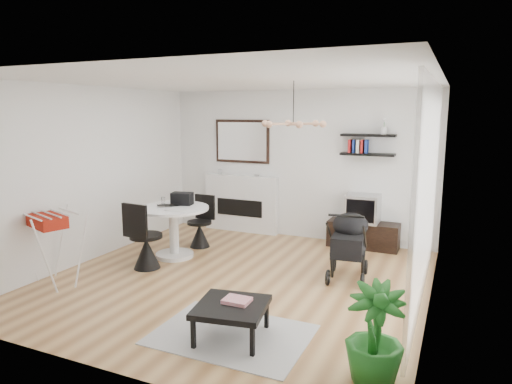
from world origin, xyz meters
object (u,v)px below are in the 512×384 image
at_px(fireplace, 241,197).
at_px(potted_plant, 375,335).
at_px(crt_tv, 363,208).
at_px(stroller, 349,247).
at_px(tv_console, 363,235).
at_px(dining_table, 174,224).
at_px(coffee_table, 231,308).
at_px(drying_rack, 53,247).

xyz_separation_m(fireplace, potted_plant, (3.27, -4.13, -0.24)).
bearing_deg(crt_tv, stroller, -85.71).
distance_m(fireplace, tv_console, 2.45).
xyz_separation_m(dining_table, stroller, (2.76, 0.22, -0.10)).
xyz_separation_m(tv_console, potted_plant, (0.87, -3.99, 0.22)).
bearing_deg(stroller, coffee_table, -113.68).
bearing_deg(stroller, fireplace, 139.40).
height_order(fireplace, potted_plant, fireplace).
xyz_separation_m(coffee_table, potted_plant, (1.47, -0.20, 0.11)).
height_order(fireplace, crt_tv, fireplace).
bearing_deg(stroller, tv_console, 86.97).
relative_size(tv_console, dining_table, 1.06).
distance_m(tv_console, stroller, 1.57).
bearing_deg(fireplace, coffee_table, -65.39).
relative_size(crt_tv, potted_plant, 0.62).
relative_size(dining_table, stroller, 1.10).
xyz_separation_m(drying_rack, stroller, (3.56, 1.87, -0.09)).
height_order(stroller, potted_plant, stroller).
distance_m(tv_console, potted_plant, 4.09).
height_order(dining_table, coffee_table, dining_table).
distance_m(crt_tv, coffee_table, 3.84).
height_order(dining_table, stroller, stroller).
distance_m(tv_console, drying_rack, 4.87).
relative_size(tv_console, potted_plant, 1.34).
relative_size(coffee_table, potted_plant, 0.91).
height_order(fireplace, drying_rack, fireplace).
xyz_separation_m(crt_tv, drying_rack, (-3.44, -3.41, -0.16)).
relative_size(tv_console, drying_rack, 1.20).
relative_size(fireplace, stroller, 2.12).
relative_size(stroller, potted_plant, 1.15).
xyz_separation_m(tv_console, dining_table, (-2.67, -1.77, 0.32)).
bearing_deg(tv_console, fireplace, 176.61).
xyz_separation_m(tv_console, crt_tv, (-0.02, -0.00, 0.46)).
bearing_deg(drying_rack, tv_console, 63.86).
relative_size(fireplace, crt_tv, 3.95).
bearing_deg(coffee_table, stroller, 72.78).
xyz_separation_m(dining_table, coffee_table, (2.07, -2.02, -0.21)).
height_order(dining_table, drying_rack, drying_rack).
height_order(crt_tv, coffee_table, crt_tv).
height_order(drying_rack, potted_plant, drying_rack).
bearing_deg(potted_plant, stroller, 107.60).
height_order(tv_console, drying_rack, drying_rack).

